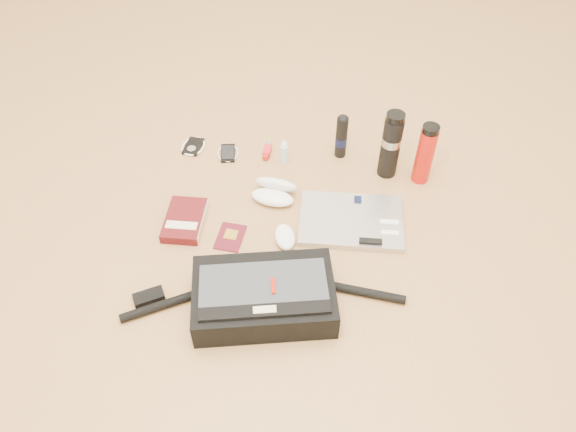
# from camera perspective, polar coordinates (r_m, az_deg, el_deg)

# --- Properties ---
(ground) EXTENTS (4.00, 4.00, 0.00)m
(ground) POSITION_cam_1_polar(r_m,az_deg,el_deg) (1.83, 0.01, -3.70)
(ground) COLOR #A87946
(ground) RESTS_ON ground
(messenger_bag) EXTENTS (0.84, 0.33, 0.12)m
(messenger_bag) POSITION_cam_1_polar(r_m,az_deg,el_deg) (1.67, -2.54, -8.15)
(messenger_bag) COLOR black
(messenger_bag) RESTS_ON ground
(laptop) EXTENTS (0.35, 0.25, 0.03)m
(laptop) POSITION_cam_1_polar(r_m,az_deg,el_deg) (1.92, 6.48, -0.49)
(laptop) COLOR #ADADAF
(laptop) RESTS_ON ground
(book) EXTENTS (0.13, 0.19, 0.04)m
(book) POSITION_cam_1_polar(r_m,az_deg,el_deg) (1.93, -10.42, -0.43)
(book) COLOR #460C0F
(book) RESTS_ON ground
(passport) EXTENTS (0.10, 0.13, 0.01)m
(passport) POSITION_cam_1_polar(r_m,az_deg,el_deg) (1.88, -5.89, -2.12)
(passport) COLOR #4D0D17
(passport) RESTS_ON ground
(mouse) EXTENTS (0.09, 0.13, 0.04)m
(mouse) POSITION_cam_1_polar(r_m,az_deg,el_deg) (1.85, -0.32, -2.13)
(mouse) COLOR white
(mouse) RESTS_ON ground
(sunglasses_case) EXTENTS (0.17, 0.15, 0.09)m
(sunglasses_case) POSITION_cam_1_polar(r_m,az_deg,el_deg) (1.98, -1.40, 2.54)
(sunglasses_case) COLOR white
(sunglasses_case) RESTS_ON ground
(ipod) EXTENTS (0.10, 0.11, 0.01)m
(ipod) POSITION_cam_1_polar(r_m,az_deg,el_deg) (2.23, -9.59, 6.99)
(ipod) COLOR black
(ipod) RESTS_ON ground
(phone) EXTENTS (0.09, 0.11, 0.01)m
(phone) POSITION_cam_1_polar(r_m,az_deg,el_deg) (2.18, -6.12, 6.38)
(phone) COLOR black
(phone) RESTS_ON ground
(inhaler) EXTENTS (0.03, 0.10, 0.03)m
(inhaler) POSITION_cam_1_polar(r_m,az_deg,el_deg) (2.17, -2.11, 6.67)
(inhaler) COLOR red
(inhaler) RESTS_ON ground
(spray_bottle) EXTENTS (0.03, 0.03, 0.10)m
(spray_bottle) POSITION_cam_1_polar(r_m,az_deg,el_deg) (2.11, -0.38, 6.38)
(spray_bottle) COLOR #ACD4E6
(spray_bottle) RESTS_ON ground
(aerosol_can) EXTENTS (0.05, 0.05, 0.18)m
(aerosol_can) POSITION_cam_1_polar(r_m,az_deg,el_deg) (2.12, 5.45, 8.08)
(aerosol_can) COLOR black
(aerosol_can) RESTS_ON ground
(thermos_black) EXTENTS (0.08, 0.08, 0.27)m
(thermos_black) POSITION_cam_1_polar(r_m,az_deg,el_deg) (2.04, 10.41, 7.14)
(thermos_black) COLOR black
(thermos_black) RESTS_ON ground
(thermos_red) EXTENTS (0.08, 0.08, 0.24)m
(thermos_red) POSITION_cam_1_polar(r_m,az_deg,el_deg) (2.05, 13.75, 6.14)
(thermos_red) COLOR #B6150D
(thermos_red) RESTS_ON ground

